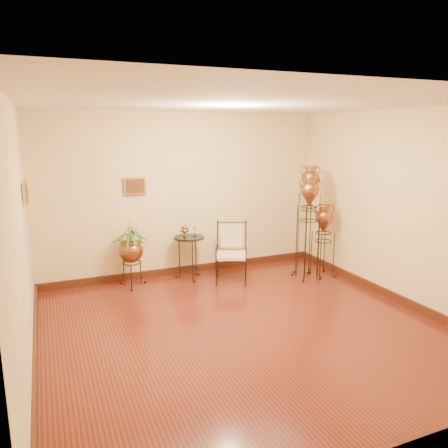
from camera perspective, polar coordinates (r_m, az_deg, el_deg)
name	(u,v)px	position (r m, az deg, el deg)	size (l,w,h in m)	color
ground	(245,329)	(5.75, 2.79, -13.53)	(5.00, 5.00, 0.00)	#592015
room_shell	(246,195)	(5.25, 2.89, 3.82)	(5.02, 5.02, 2.81)	beige
amphora_tall	(309,220)	(7.66, 11.02, 0.56)	(0.41, 0.41, 1.93)	black
amphora_mid	(308,227)	(7.51, 10.93, -0.39)	(0.44, 0.44, 1.77)	black
amphora_short	(323,240)	(7.73, 12.81, -2.06)	(0.43, 0.43, 1.28)	black
planter_urn	(131,248)	(7.17, -12.07, -3.07)	(0.68, 0.68, 1.15)	black
armchair	(231,253)	(7.27, 0.97, -3.81)	(0.72, 0.70, 0.99)	black
side_table	(189,257)	(7.48, -4.57, -4.28)	(0.67, 0.67, 0.93)	black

